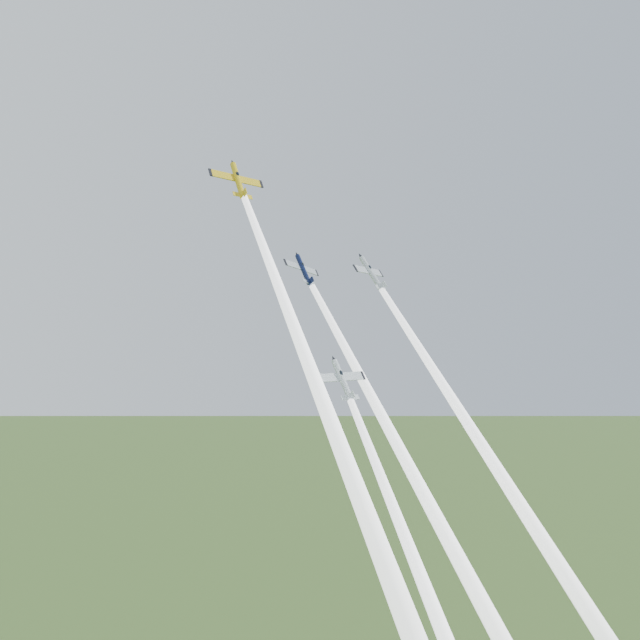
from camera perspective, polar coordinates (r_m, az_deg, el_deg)
The scene contains 8 objects.
plane_yellow at distance 114.87m, azimuth -5.87°, elevation 9.85°, with size 8.51×8.44×1.33m, color gold, non-canonical shape.
smoke_trail_yellow at distance 95.04m, azimuth -0.06°, elevation -5.14°, with size 2.63×2.63×64.19m, color white, non-canonical shape.
plane_navy at distance 120.50m, azimuth -1.21°, elevation 3.62°, with size 7.12×7.06×1.11m, color #0C1436, non-canonical shape.
smoke_trail_navy at distance 107.81m, azimuth 6.97°, elevation -11.44°, with size 2.63×2.63×66.02m, color white, non-canonical shape.
plane_silver_right at distance 123.41m, azimuth 3.65°, elevation 3.36°, with size 7.92×7.85×1.24m, color silver, non-canonical shape.
smoke_trail_silver_right at distance 115.29m, azimuth 12.21°, elevation -9.89°, with size 2.63×2.63×60.99m, color white, non-canonical shape.
plane_silver_low at distance 105.60m, azimuth 1.60°, elevation -4.26°, with size 7.76×7.70×1.22m, color silver, non-canonical shape.
smoke_trail_silver_low at distance 95.68m, azimuth 8.71°, elevation -21.03°, with size 2.63×2.63×59.99m, color white, non-canonical shape.
Camera 1 is at (-61.59, -98.07, 88.53)m, focal length 45.00 mm.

